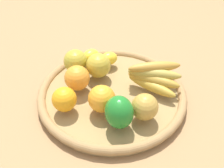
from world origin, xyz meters
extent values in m
plane|color=#9A7247|center=(0.00, 0.00, 0.00)|extent=(2.40, 2.40, 0.00)
cylinder|color=#997C4A|center=(0.00, 0.00, 0.01)|extent=(0.44, 0.44, 0.02)
torus|color=#A07848|center=(0.00, 0.00, 0.02)|extent=(0.46, 0.46, 0.03)
ellipsoid|color=yellow|center=(0.05, -0.16, 0.06)|extent=(0.08, 0.07, 0.05)
sphere|color=orange|center=(0.04, 0.08, 0.07)|extent=(0.10, 0.10, 0.08)
sphere|color=orange|center=(0.14, 0.06, 0.07)|extent=(0.08, 0.08, 0.07)
sphere|color=orange|center=(0.10, -0.03, 0.07)|extent=(0.10, 0.10, 0.08)
ellipsoid|color=#B5902F|center=(-0.12, 0.03, 0.05)|extent=(0.13, 0.14, 0.03)
ellipsoid|color=#AE852E|center=(-0.12, 0.02, 0.07)|extent=(0.15, 0.12, 0.03)
ellipsoid|color=#AA923B|center=(-0.13, 0.01, 0.08)|extent=(0.16, 0.09, 0.03)
ellipsoid|color=#B98430|center=(-0.13, -0.01, 0.10)|extent=(0.16, 0.04, 0.03)
sphere|color=gold|center=(0.03, -0.08, 0.08)|extent=(0.10, 0.10, 0.08)
sphere|color=#B68B38|center=(-0.06, 0.13, 0.07)|extent=(0.09, 0.09, 0.07)
sphere|color=#AF9E2E|center=(0.10, -0.11, 0.07)|extent=(0.11, 0.11, 0.08)
ellipsoid|color=yellow|center=(-0.01, -0.13, 0.06)|extent=(0.07, 0.06, 0.04)
ellipsoid|color=#1E7725|center=(0.01, 0.14, 0.08)|extent=(0.09, 0.10, 0.09)
camera|label=1|loc=(0.11, 0.58, 0.56)|focal=41.41mm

